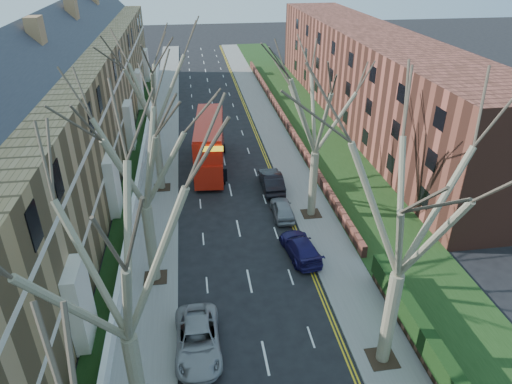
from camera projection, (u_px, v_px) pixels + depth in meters
name	position (u px, v px, depth m)	size (l,w,h in m)	color
pavement_left	(163.00, 140.00, 48.08)	(3.00, 102.00, 0.12)	slate
pavement_right	(274.00, 134.00, 49.62)	(3.00, 102.00, 0.12)	slate
terrace_left	(59.00, 119.00, 37.53)	(9.70, 78.00, 13.60)	olive
flats_right	(367.00, 76.00, 52.23)	(13.97, 54.00, 10.00)	brown
front_wall_left	(140.00, 169.00, 40.64)	(0.30, 78.00, 1.00)	white
grass_verge_right	(315.00, 131.00, 50.16)	(6.00, 102.00, 0.06)	#183212
tree_left_mid	(112.00, 244.00, 14.89)	(10.50, 10.50, 14.71)	#6B644D
tree_left_far	(137.00, 140.00, 23.74)	(10.15, 10.15, 14.22)	#6B644D
tree_left_dist	(150.00, 76.00, 34.02)	(10.50, 10.50, 14.71)	#6B644D
tree_right_mid	(413.00, 191.00, 18.10)	(10.50, 10.50, 14.71)	#6B644D
tree_right_far	(319.00, 97.00, 30.43)	(10.15, 10.15, 14.22)	#6B644D
double_decker_bus	(210.00, 145.00, 41.36)	(3.34, 10.71, 4.43)	red
car_left_far	(198.00, 340.00, 22.93)	(2.27, 4.91, 1.37)	gray
car_right_near	(301.00, 247.00, 30.03)	(1.83, 4.50, 1.31)	#1C164E
car_right_mid	(282.00, 209.00, 34.43)	(1.50, 3.74, 1.27)	gray
car_right_far	(271.00, 181.00, 38.23)	(1.64, 4.70, 1.55)	black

